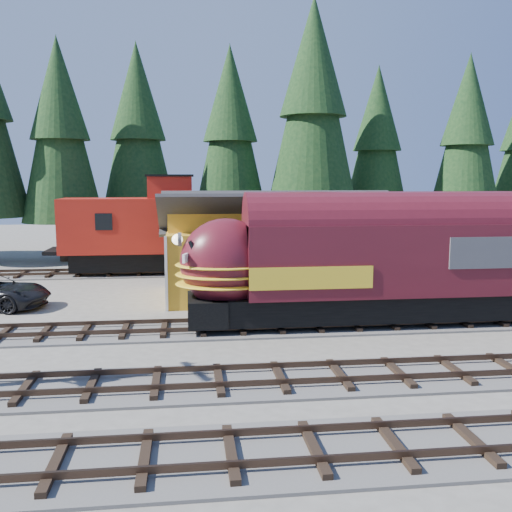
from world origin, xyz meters
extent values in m
plane|color=#6B665B|center=(0.00, 0.00, 0.00)|extent=(120.00, 120.00, 0.00)
cube|color=#4C4947|center=(-10.00, 18.00, 0.04)|extent=(32.00, 3.20, 0.08)
cube|color=#38281E|center=(-10.00, 17.28, 0.25)|extent=(32.00, 0.08, 0.16)
cube|color=#38281E|center=(-10.00, 18.72, 0.25)|extent=(32.00, 0.08, 0.16)
cube|color=#C6851B|center=(0.00, 10.50, 1.70)|extent=(12.00, 6.00, 3.40)
cube|color=yellow|center=(0.00, 10.50, 4.12)|extent=(11.88, 3.30, 1.44)
cube|color=white|center=(-6.04, 9.50, 2.20)|extent=(0.06, 2.40, 0.60)
cone|color=black|center=(-13.85, 24.54, 9.38)|extent=(5.72, 5.72, 13.04)
cone|color=black|center=(-8.66, 27.42, 9.61)|extent=(5.87, 5.87, 13.36)
cone|color=black|center=(-1.62, 26.56, 9.49)|extent=(5.79, 5.79, 13.19)
cone|color=black|center=(4.49, 25.03, 11.44)|extent=(6.98, 6.98, 15.90)
cone|color=black|center=(10.48, 27.82, 8.89)|extent=(5.43, 5.43, 12.36)
cone|color=black|center=(16.91, 25.28, 9.24)|extent=(5.64, 5.64, 12.84)
cube|color=black|center=(2.54, 4.00, 0.85)|extent=(13.38, 2.39, 1.03)
cube|color=#51121C|center=(3.29, 4.00, 2.77)|extent=(12.21, 2.82, 2.82)
ellipsoid|color=#51121C|center=(-3.56, 4.00, 2.68)|extent=(3.57, 2.76, 3.47)
cube|color=#38383A|center=(6.77, 4.00, 3.10)|extent=(3.76, 2.88, 1.22)
sphere|color=white|center=(-5.42, 4.00, 3.62)|extent=(0.41, 0.41, 0.41)
cube|color=black|center=(-7.14, 18.00, 0.88)|extent=(9.94, 2.56, 1.10)
cube|color=#A91C11|center=(-7.14, 18.00, 3.09)|extent=(11.04, 3.20, 3.31)
cube|color=#A91C11|center=(-6.04, 18.00, 5.41)|extent=(2.65, 2.43, 1.33)
camera|label=1|loc=(-5.05, -17.91, 5.90)|focal=40.00mm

